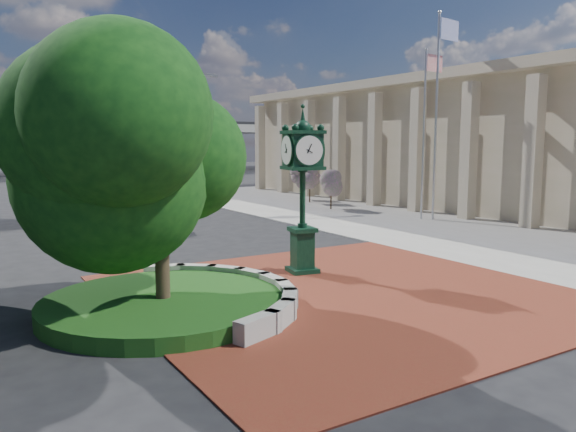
{
  "coord_description": "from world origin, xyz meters",
  "views": [
    {
      "loc": [
        -9.57,
        -13.41,
        4.28
      ],
      "look_at": [
        -0.35,
        1.5,
        1.99
      ],
      "focal_mm": 35.0,
      "sensor_mm": 36.0,
      "label": 1
    }
  ],
  "objects_px": {
    "post_clock": "(303,183)",
    "flagpole_a": "(424,133)",
    "street_lamp_near": "(193,128)",
    "street_lamp_far": "(64,126)",
    "parked_car": "(85,182)",
    "flagpole_b": "(436,115)"
  },
  "relations": [
    {
      "from": "post_clock",
      "to": "flagpole_a",
      "type": "bearing_deg",
      "value": 30.09
    },
    {
      "from": "flagpole_a",
      "to": "street_lamp_near",
      "type": "relative_size",
      "value": 1.04
    },
    {
      "from": "post_clock",
      "to": "street_lamp_far",
      "type": "relative_size",
      "value": 0.55
    },
    {
      "from": "parked_car",
      "to": "street_lamp_near",
      "type": "xyz_separation_m",
      "value": [
        4.05,
        -16.2,
        4.53
      ]
    },
    {
      "from": "street_lamp_far",
      "to": "parked_car",
      "type": "bearing_deg",
      "value": 28.07
    },
    {
      "from": "post_clock",
      "to": "parked_car",
      "type": "distance_m",
      "value": 38.12
    },
    {
      "from": "parked_car",
      "to": "flagpole_a",
      "type": "xyz_separation_m",
      "value": [
        11.73,
        -30.58,
        4.05
      ]
    },
    {
      "from": "flagpole_b",
      "to": "street_lamp_far",
      "type": "bearing_deg",
      "value": 114.72
    },
    {
      "from": "flagpole_b",
      "to": "flagpole_a",
      "type": "bearing_deg",
      "value": 131.89
    },
    {
      "from": "parked_car",
      "to": "flagpole_a",
      "type": "distance_m",
      "value": 33.0
    },
    {
      "from": "post_clock",
      "to": "parked_car",
      "type": "bearing_deg",
      "value": 88.28
    },
    {
      "from": "post_clock",
      "to": "street_lamp_far",
      "type": "distance_m",
      "value": 37.23
    },
    {
      "from": "parked_car",
      "to": "flagpole_b",
      "type": "bearing_deg",
      "value": -71.33
    },
    {
      "from": "flagpole_b",
      "to": "street_lamp_far",
      "type": "relative_size",
      "value": 1.15
    },
    {
      "from": "flagpole_b",
      "to": "street_lamp_far",
      "type": "distance_m",
      "value": 33.18
    },
    {
      "from": "post_clock",
      "to": "flagpole_a",
      "type": "distance_m",
      "value": 14.99
    },
    {
      "from": "flagpole_a",
      "to": "street_lamp_near",
      "type": "bearing_deg",
      "value": 118.1
    },
    {
      "from": "street_lamp_near",
      "to": "flagpole_a",
      "type": "bearing_deg",
      "value": -61.9
    },
    {
      "from": "parked_car",
      "to": "street_lamp_far",
      "type": "height_order",
      "value": "street_lamp_far"
    },
    {
      "from": "street_lamp_near",
      "to": "street_lamp_far",
      "type": "bearing_deg",
      "value": 110.69
    },
    {
      "from": "parked_car",
      "to": "street_lamp_near",
      "type": "relative_size",
      "value": 0.5
    },
    {
      "from": "flagpole_a",
      "to": "flagpole_b",
      "type": "distance_m",
      "value": 1.17
    }
  ]
}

